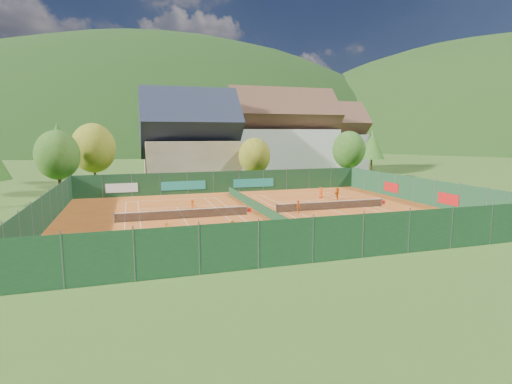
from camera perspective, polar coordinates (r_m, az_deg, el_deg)
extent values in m
plane|color=#32541A|center=(41.31, 0.83, -3.16)|extent=(600.00, 600.00, 0.00)
cube|color=#B8541B|center=(41.31, 0.83, -3.12)|extent=(40.00, 32.00, 0.01)
cube|color=white|center=(51.22, -11.93, -1.05)|extent=(10.97, 0.06, 0.00)
cube|color=white|center=(28.20, -7.20, -8.65)|extent=(10.97, 0.06, 0.00)
cube|color=white|center=(39.34, -18.23, -4.12)|extent=(0.06, 23.77, 0.00)
cube|color=white|center=(40.61, -2.55, -3.32)|extent=(0.06, 23.77, 0.00)
cube|color=white|center=(39.33, -16.23, -4.04)|extent=(0.06, 23.77, 0.00)
cube|color=white|center=(40.29, -4.44, -3.43)|extent=(0.06, 23.77, 0.00)
cube|color=white|center=(45.84, -11.26, -2.13)|extent=(8.23, 0.06, 0.00)
cube|color=white|center=(33.42, -8.88, -5.97)|extent=(8.23, 0.06, 0.00)
cube|color=white|center=(39.60, -10.26, -3.75)|extent=(0.06, 12.80, 0.00)
cube|color=white|center=(55.03, 4.89, -0.26)|extent=(10.97, 0.06, 0.00)
cube|color=white|center=(34.64, 19.99, -5.88)|extent=(10.97, 0.06, 0.00)
cube|color=white|center=(42.15, 4.08, -2.90)|extent=(0.06, 23.77, 0.00)
cube|color=white|center=(47.21, 16.58, -2.01)|extent=(0.06, 23.77, 0.00)
cube|color=white|center=(42.66, 5.80, -2.79)|extent=(0.06, 23.77, 0.00)
cube|color=white|center=(46.47, 15.18, -2.12)|extent=(0.06, 23.77, 0.00)
cube|color=white|center=(50.06, 7.26, -1.16)|extent=(8.23, 0.06, 0.00)
cube|color=white|center=(39.00, 15.11, -4.09)|extent=(8.23, 0.06, 0.00)
cube|color=white|center=(44.41, 10.69, -2.45)|extent=(0.06, 12.80, 0.00)
cylinder|color=#59595B|center=(39.26, -19.60, -3.47)|extent=(0.10, 0.10, 1.02)
cylinder|color=#59595B|center=(40.75, -1.31, -2.56)|extent=(0.10, 0.10, 1.02)
cube|color=black|center=(39.51, -10.28, -3.12)|extent=(12.80, 0.02, 0.86)
cube|color=white|center=(39.43, -10.30, -2.50)|extent=(12.80, 0.04, 0.06)
cube|color=red|center=(40.83, -0.97, -2.62)|extent=(0.40, 0.04, 0.40)
cylinder|color=#59595B|center=(41.73, 2.92, -2.31)|extent=(0.10, 0.10, 1.02)
cylinder|color=#59595B|center=(47.64, 17.52, -1.36)|extent=(0.10, 0.10, 1.02)
cube|color=black|center=(44.33, 10.71, -1.88)|extent=(12.80, 0.02, 0.86)
cube|color=white|center=(44.26, 10.72, -1.33)|extent=(12.80, 0.04, 0.06)
cube|color=red|center=(47.80, 17.77, -1.41)|extent=(0.40, 0.04, 0.40)
cube|color=#13361C|center=(41.21, 0.83, -2.45)|extent=(0.03, 28.80, 1.00)
cube|color=#13361C|center=(56.31, -4.25, 1.47)|extent=(40.00, 0.04, 3.00)
cube|color=teal|center=(55.25, -10.31, 0.91)|extent=(6.00, 0.03, 1.20)
cube|color=teal|center=(57.32, -0.34, 1.31)|extent=(6.00, 0.03, 1.20)
cube|color=silver|center=(54.87, -18.62, 0.56)|extent=(4.00, 0.03, 1.20)
cube|color=#153A1D|center=(26.64, 11.70, -6.45)|extent=(40.00, 0.04, 3.00)
cube|color=#143921|center=(39.73, -27.77, -2.36)|extent=(0.04, 32.00, 3.00)
cube|color=#163C21|center=(50.89, 22.76, 0.11)|extent=(0.04, 32.00, 3.00)
cube|color=#B21414|center=(47.94, 25.75, -0.91)|extent=(0.03, 3.00, 1.20)
cube|color=#B21414|center=(55.57, 18.73, 0.65)|extent=(0.03, 3.00, 1.20)
cube|color=tan|center=(69.30, -9.34, 4.33)|extent=(15.00, 12.00, 7.00)
cube|color=#1E2333|center=(69.16, -9.47, 9.71)|extent=(16.20, 12.00, 12.00)
cube|color=silver|center=(79.86, 3.70, 5.66)|extent=(20.00, 11.00, 9.00)
cube|color=brown|center=(79.86, 3.75, 10.87)|extent=(21.60, 11.00, 11.00)
cube|color=silver|center=(92.93, 10.03, 5.62)|extent=(16.00, 10.00, 8.00)
cube|color=brown|center=(92.86, 10.13, 9.63)|extent=(17.28, 10.00, 10.00)
cylinder|color=#422817|center=(59.60, -26.26, 0.91)|extent=(0.36, 0.36, 2.80)
ellipsoid|color=#2B5618|center=(59.27, -26.51, 4.75)|extent=(5.72, 5.72, 6.58)
cylinder|color=#4A341A|center=(65.02, -21.99, 1.88)|extent=(0.36, 0.36, 3.15)
ellipsoid|color=olive|center=(64.72, -22.21, 5.84)|extent=(6.44, 6.44, 7.40)
cylinder|color=#472819|center=(73.63, -26.18, 2.45)|extent=(0.36, 0.36, 3.50)
cone|color=#245418|center=(73.36, -26.43, 6.34)|extent=(5.60, 5.60, 6.50)
cylinder|color=#472E19|center=(63.65, -0.21, 2.04)|extent=(0.36, 0.36, 2.45)
ellipsoid|color=olive|center=(63.36, -0.22, 5.19)|extent=(5.01, 5.01, 5.76)
cylinder|color=#482F19|center=(72.73, 13.00, 2.76)|extent=(0.36, 0.36, 2.80)
ellipsoid|color=#2A5819|center=(72.47, 13.11, 5.90)|extent=(5.72, 5.72, 6.58)
cylinder|color=#453018|center=(84.76, 16.13, 3.53)|extent=(0.36, 0.36, 3.15)
cone|color=#2B5B1A|center=(84.53, 16.26, 6.57)|extent=(5.04, 5.04, 5.85)
cylinder|color=#452E18|center=(87.70, 8.87, 4.02)|extent=(0.36, 0.36, 3.50)
ellipsoid|color=olive|center=(87.47, 8.94, 7.29)|extent=(7.15, 7.15, 8.22)
ellipsoid|color=black|center=(342.97, -13.37, -0.35)|extent=(440.00, 440.00, 242.00)
ellipsoid|color=black|center=(343.82, 30.21, -0.61)|extent=(380.00, 380.00, 220.40)
cylinder|color=slate|center=(36.04, 24.26, -4.94)|extent=(0.02, 0.02, 0.80)
cylinder|color=slate|center=(36.24, 24.62, -4.89)|extent=(0.02, 0.02, 0.80)
cylinder|color=slate|center=(36.26, 23.95, -4.84)|extent=(0.02, 0.02, 0.80)
cylinder|color=slate|center=(36.46, 24.31, -4.79)|extent=(0.02, 0.02, 0.80)
cube|color=slate|center=(36.22, 24.30, -4.63)|extent=(0.34, 0.34, 0.30)
ellipsoid|color=#CCD833|center=(36.21, 24.30, -4.59)|extent=(0.28, 0.28, 0.16)
sphere|color=#CCD833|center=(32.61, -13.24, -6.42)|extent=(0.07, 0.07, 0.07)
sphere|color=#CCD833|center=(35.92, 9.52, -4.94)|extent=(0.07, 0.07, 0.07)
sphere|color=#CCD833|center=(47.07, 0.52, -1.67)|extent=(0.07, 0.07, 0.07)
imported|color=orange|center=(31.30, -12.68, -5.62)|extent=(0.62, 0.46, 1.55)
imported|color=#CD5612|center=(31.27, -3.34, -5.48)|extent=(0.88, 0.78, 1.51)
imported|color=#D65B13|center=(42.66, -9.07, -1.95)|extent=(1.00, 0.81, 1.35)
imported|color=#D75313|center=(41.62, 6.04, -2.13)|extent=(0.76, 0.84, 1.37)
imported|color=#F55515|center=(51.63, 9.22, -0.11)|extent=(0.81, 0.66, 1.44)
imported|color=orange|center=(50.96, 11.51, -0.21)|extent=(1.39, 1.34, 1.58)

